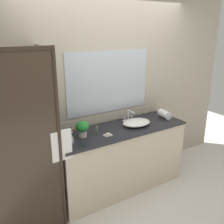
% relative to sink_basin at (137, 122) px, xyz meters
% --- Properties ---
extents(ground_plane, '(8.00, 8.00, 0.00)m').
position_rel_sink_basin_xyz_m(ground_plane, '(-0.24, 0.01, -0.94)').
color(ground_plane, silver).
extents(wall_back_with_mirror, '(4.40, 0.06, 2.60)m').
position_rel_sink_basin_xyz_m(wall_back_with_mirror, '(-0.24, 0.36, 0.37)').
color(wall_back_with_mirror, '#B2A893').
rests_on(wall_back_with_mirror, ground_plane).
extents(vanity_cabinet, '(1.80, 0.58, 0.90)m').
position_rel_sink_basin_xyz_m(vanity_cabinet, '(-0.24, 0.02, -0.49)').
color(vanity_cabinet, beige).
rests_on(vanity_cabinet, ground_plane).
extents(shower_enclosure, '(1.20, 0.59, 2.00)m').
position_rel_sink_basin_xyz_m(shower_enclosure, '(-1.51, -0.18, 0.09)').
color(shower_enclosure, '#2D2319').
rests_on(shower_enclosure, ground_plane).
extents(sink_basin, '(0.40, 0.30, 0.07)m').
position_rel_sink_basin_xyz_m(sink_basin, '(0.00, 0.00, 0.00)').
color(sink_basin, white).
rests_on(sink_basin, vanity_cabinet).
extents(faucet, '(0.17, 0.16, 0.16)m').
position_rel_sink_basin_xyz_m(faucet, '(-0.00, 0.18, 0.02)').
color(faucet, silver).
rests_on(faucet, vanity_cabinet).
extents(potted_plant, '(0.16, 0.16, 0.20)m').
position_rel_sink_basin_xyz_m(potted_plant, '(-0.79, 0.04, 0.08)').
color(potted_plant, beige).
rests_on(potted_plant, vanity_cabinet).
extents(soap_dish, '(0.10, 0.07, 0.04)m').
position_rel_sink_basin_xyz_m(soap_dish, '(-0.52, -0.10, -0.02)').
color(soap_dish, silver).
rests_on(soap_dish, vanity_cabinet).
extents(amenity_bottle_shampoo, '(0.03, 0.03, 0.09)m').
position_rel_sink_basin_xyz_m(amenity_bottle_shampoo, '(-0.97, -0.06, 0.01)').
color(amenity_bottle_shampoo, white).
rests_on(amenity_bottle_shampoo, vanity_cabinet).
extents(amenity_bottle_body_wash, '(0.02, 0.02, 0.09)m').
position_rel_sink_basin_xyz_m(amenity_bottle_body_wash, '(-0.59, 0.03, 0.01)').
color(amenity_bottle_body_wash, '#4C7056').
rests_on(amenity_bottle_body_wash, vanity_cabinet).
extents(amenity_bottle_conditioner, '(0.02, 0.02, 0.08)m').
position_rel_sink_basin_xyz_m(amenity_bottle_conditioner, '(-0.86, 0.21, -0.00)').
color(amenity_bottle_conditioner, silver).
rests_on(amenity_bottle_conditioner, vanity_cabinet).
extents(rolled_towel_near_edge, '(0.13, 0.21, 0.11)m').
position_rel_sink_basin_xyz_m(rolled_towel_near_edge, '(0.52, 0.01, 0.02)').
color(rolled_towel_near_edge, white).
rests_on(rolled_towel_near_edge, vanity_cabinet).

